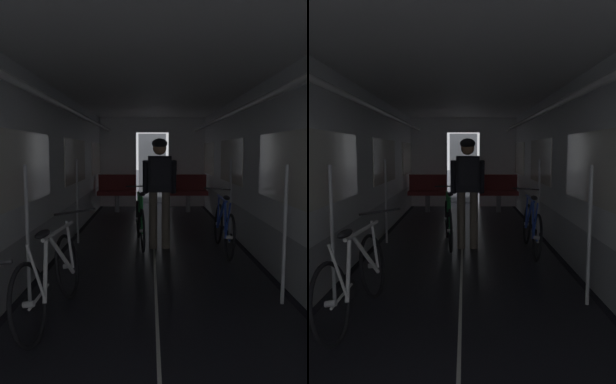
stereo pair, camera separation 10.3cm
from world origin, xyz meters
TOP-DOWN VIEW (x-y plane):
  - train_car_shell at (-0.00, 3.60)m, footprint 3.14×12.34m
  - bench_seat_far_left at (-0.90, 8.07)m, footprint 0.98×0.51m
  - bench_seat_far_right at (0.90, 8.07)m, footprint 0.98×0.51m
  - bicycle_white at (-0.97, 1.80)m, footprint 0.50×1.70m
  - bicycle_blue at (1.06, 4.13)m, footprint 0.44×1.69m
  - person_cyclist_aisle at (0.09, 4.32)m, footprint 0.53×0.40m
  - bicycle_green_in_aisle at (-0.23, 4.59)m, footprint 0.44×1.69m

SIDE VIEW (x-z plane):
  - bicycle_white at x=-0.97m, z-range -0.10..0.86m
  - bicycle_blue at x=1.06m, z-range -0.09..0.86m
  - bicycle_green_in_aisle at x=-0.23m, z-range -0.08..0.85m
  - bench_seat_far_left at x=-0.90m, z-range 0.09..1.04m
  - bench_seat_far_right at x=0.90m, z-range 0.09..1.04m
  - person_cyclist_aisle at x=0.09m, z-range 0.21..1.94m
  - train_car_shell at x=0.00m, z-range 0.41..2.98m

